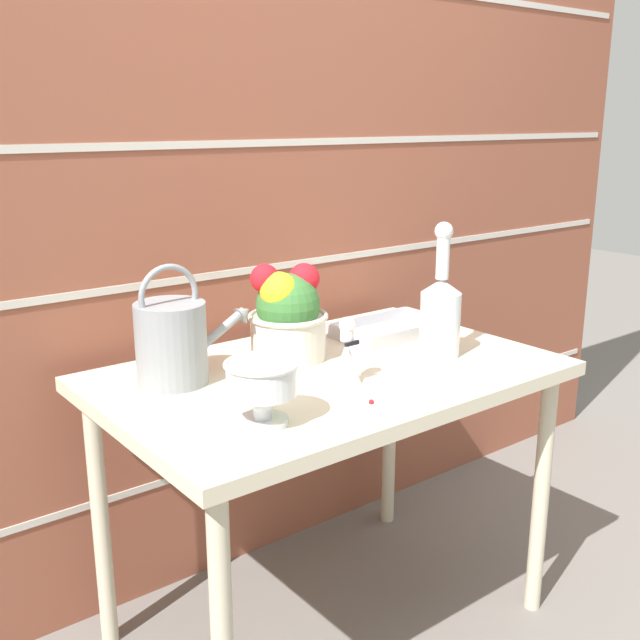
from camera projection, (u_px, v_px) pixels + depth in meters
The scene contains 10 objects.
ground_plane at pixel (328, 622), 2.07m from camera, with size 12.00×12.00×0.00m, color slate.
brick_wall at pixel (228, 208), 2.14m from camera, with size 3.60×0.08×2.20m.
patio_table at pixel (329, 397), 1.90m from camera, with size 1.13×0.73×0.74m.
watering_can at pixel (173, 340), 1.75m from camera, with size 0.31×0.17×0.29m.
crystal_pedestal_bowl at pixel (262, 382), 1.52m from camera, with size 0.16×0.16×0.14m.
flower_planter at pixel (287, 315), 1.93m from camera, with size 0.21×0.21×0.25m.
glass_decanter at pixel (440, 311), 1.95m from camera, with size 0.11×0.11×0.36m.
figurine_vase at pixel (347, 357), 1.75m from camera, with size 0.07×0.07×0.16m.
wire_tray at pixel (389, 331), 2.17m from camera, with size 0.32×0.19×0.04m.
fallen_petal at pixel (371, 402), 1.65m from camera, with size 0.01×0.01×0.01m.
Camera 1 is at (-1.11, -1.39, 1.35)m, focal length 42.00 mm.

